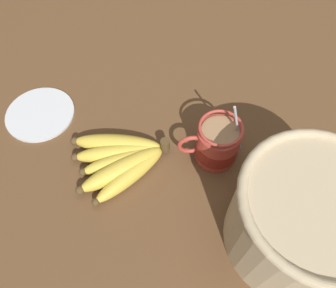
% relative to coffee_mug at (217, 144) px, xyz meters
% --- Properties ---
extents(table, '(1.30, 1.30, 0.04)m').
position_rel_coffee_mug_xyz_m(table, '(0.06, -0.03, -0.06)').
color(table, brown).
rests_on(table, ground).
extents(coffee_mug, '(0.14, 0.09, 0.16)m').
position_rel_coffee_mug_xyz_m(coffee_mug, '(0.00, 0.00, 0.00)').
color(coffee_mug, '#B23D33').
rests_on(coffee_mug, table).
extents(banana_bunch, '(0.21, 0.18, 0.04)m').
position_rel_coffee_mug_xyz_m(banana_bunch, '(0.20, 0.00, -0.03)').
color(banana_bunch, '#4C381E').
rests_on(banana_bunch, table).
extents(woven_basket, '(0.24, 0.24, 0.18)m').
position_rel_coffee_mug_xyz_m(woven_basket, '(-0.10, 0.19, 0.05)').
color(woven_basket, tan).
rests_on(woven_basket, table).
extents(small_plate, '(0.16, 0.16, 0.01)m').
position_rel_coffee_mug_xyz_m(small_plate, '(0.38, -0.15, -0.04)').
color(small_plate, silver).
rests_on(small_plate, table).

